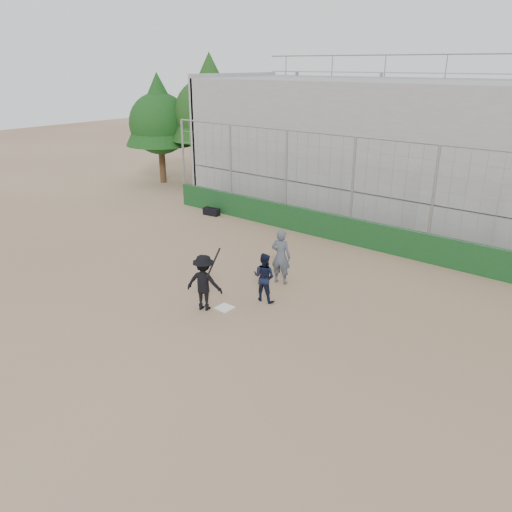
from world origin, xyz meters
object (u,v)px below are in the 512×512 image
Objects in this scene: catcher_crouched at (264,285)px; equipment_bag at (211,212)px; umpire at (281,259)px; batter_at_plate at (204,282)px.

catcher_crouched is 9.01m from equipment_bag.
equipment_bag is at bearing -42.24° from umpire.
batter_at_plate is 2.23× the size of equipment_bag.
catcher_crouched is at bearing 56.23° from batter_at_plate.
equipment_bag is (-7.25, 5.34, -0.34)m from catcher_crouched.
catcher_crouched is (0.96, 1.44, -0.30)m from batter_at_plate.
batter_at_plate reaches higher than catcher_crouched.
umpire is 1.97× the size of equipment_bag.
equipment_bag is (-6.86, 4.02, -0.62)m from umpire.
umpire is (0.58, 2.77, -0.02)m from batter_at_plate.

